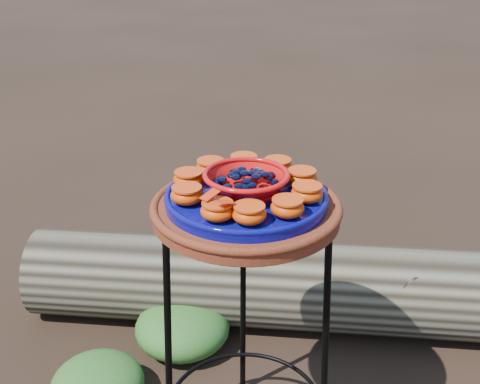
{
  "coord_description": "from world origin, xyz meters",
  "views": [
    {
      "loc": [
        -0.04,
        -1.18,
        1.31
      ],
      "look_at": [
        -0.01,
        0.0,
        0.76
      ],
      "focal_mm": 45.0,
      "sensor_mm": 36.0,
      "label": 1
    }
  ],
  "objects_px": {
    "red_bowl": "(246,184)",
    "plant_stand": "(245,344)",
    "terracotta_saucer": "(246,211)",
    "cobalt_plate": "(246,199)",
    "driftwood_log": "(263,284)"
  },
  "relations": [
    {
      "from": "plant_stand",
      "to": "driftwood_log",
      "type": "distance_m",
      "value": 0.6
    },
    {
      "from": "red_bowl",
      "to": "driftwood_log",
      "type": "distance_m",
      "value": 0.85
    },
    {
      "from": "red_bowl",
      "to": "plant_stand",
      "type": "bearing_deg",
      "value": 0.0
    },
    {
      "from": "terracotta_saucer",
      "to": "red_bowl",
      "type": "xyz_separation_m",
      "value": [
        0.0,
        0.0,
        0.06
      ]
    },
    {
      "from": "terracotta_saucer",
      "to": "red_bowl",
      "type": "height_order",
      "value": "red_bowl"
    },
    {
      "from": "red_bowl",
      "to": "terracotta_saucer",
      "type": "bearing_deg",
      "value": 0.0
    },
    {
      "from": "cobalt_plate",
      "to": "red_bowl",
      "type": "height_order",
      "value": "red_bowl"
    },
    {
      "from": "plant_stand",
      "to": "driftwood_log",
      "type": "bearing_deg",
      "value": 81.78
    },
    {
      "from": "plant_stand",
      "to": "terracotta_saucer",
      "type": "relative_size",
      "value": 1.7
    },
    {
      "from": "plant_stand",
      "to": "red_bowl",
      "type": "xyz_separation_m",
      "value": [
        0.0,
        0.0,
        0.43
      ]
    },
    {
      "from": "terracotta_saucer",
      "to": "red_bowl",
      "type": "distance_m",
      "value": 0.06
    },
    {
      "from": "plant_stand",
      "to": "red_bowl",
      "type": "bearing_deg",
      "value": 0.0
    },
    {
      "from": "plant_stand",
      "to": "driftwood_log",
      "type": "xyz_separation_m",
      "value": [
        0.08,
        0.56,
        -0.2
      ]
    },
    {
      "from": "red_bowl",
      "to": "driftwood_log",
      "type": "xyz_separation_m",
      "value": [
        0.08,
        0.56,
        -0.63
      ]
    },
    {
      "from": "terracotta_saucer",
      "to": "driftwood_log",
      "type": "xyz_separation_m",
      "value": [
        0.08,
        0.56,
        -0.57
      ]
    }
  ]
}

